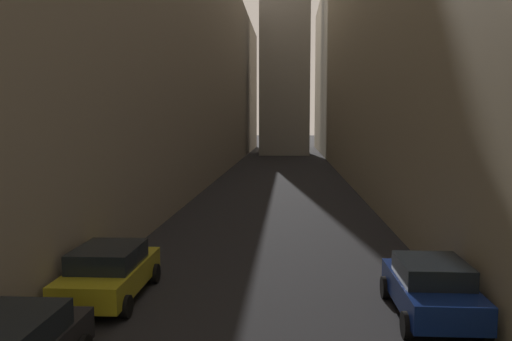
% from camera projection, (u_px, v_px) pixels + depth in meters
% --- Properties ---
extents(ground_plane, '(264.00, 264.00, 0.00)m').
position_uv_depth(ground_plane, '(281.00, 180.00, 44.52)').
color(ground_plane, black).
extents(building_block_left, '(12.33, 108.00, 20.72)m').
position_uv_depth(building_block_left, '(149.00, 60.00, 46.25)').
color(building_block_left, gray).
rests_on(building_block_left, ground).
extents(building_block_right, '(11.20, 108.00, 24.21)m').
position_uv_depth(building_block_right, '(412.00, 38.00, 44.65)').
color(building_block_right, gray).
rests_on(building_block_right, ground).
extents(parked_car_left_third, '(2.07, 4.33, 1.53)m').
position_uv_depth(parked_car_left_third, '(109.00, 271.00, 14.97)').
color(parked_car_left_third, '#A59919').
rests_on(parked_car_left_third, ground).
extents(parked_car_right_third, '(2.03, 4.08, 1.51)m').
position_uv_depth(parked_car_right_third, '(431.00, 288.00, 13.54)').
color(parked_car_right_third, navy).
rests_on(parked_car_right_third, ground).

